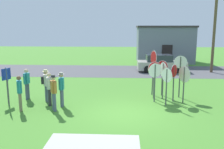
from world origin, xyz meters
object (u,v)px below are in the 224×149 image
object	(u,v)px
parked_car_on_street	(161,64)
person_in_dark_shirt	(46,83)
stop_sign_nearest	(184,78)
person_holding_notes	(62,87)
stop_sign_leaning_left	(155,76)
info_panel_leftmost	(7,80)
stop_sign_leaning_right	(153,65)
stop_sign_center_cluster	(162,72)
stop_sign_far_back	(163,74)
stop_sign_tallest	(174,77)
utility_pole	(215,21)
info_panel_middle	(7,79)
person_in_blue	(54,91)
person_on_left	(20,91)
person_in_teal	(27,82)
stop_sign_rear_left	(180,69)
stop_sign_low_front	(167,80)
person_with_sunhat	(49,87)
stop_sign_rear_right	(154,74)

from	to	relation	value
parked_car_on_street	person_in_dark_shirt	world-z (taller)	person_in_dark_shirt
stop_sign_nearest	person_holding_notes	size ratio (longest dim) A/B	1.13
stop_sign_leaning_left	info_panel_leftmost	size ratio (longest dim) A/B	1.06
stop_sign_leaning_right	person_in_dark_shirt	distance (m)	6.11
stop_sign_center_cluster	stop_sign_far_back	size ratio (longest dim) A/B	1.01
stop_sign_tallest	stop_sign_leaning_right	distance (m)	1.68
utility_pole	info_panel_middle	bearing A→B (deg)	-144.55
stop_sign_far_back	person_in_blue	size ratio (longest dim) A/B	1.17
stop_sign_leaning_right	person_holding_notes	xyz separation A→B (m)	(-4.77, -2.46, -0.81)
utility_pole	person_on_left	distance (m)	17.08
person_in_dark_shirt	info_panel_leftmost	world-z (taller)	info_panel_leftmost
person_in_blue	person_in_teal	bearing A→B (deg)	137.54
stop_sign_leaning_left	person_in_teal	bearing A→B (deg)	178.98
stop_sign_far_back	stop_sign_center_cluster	bearing A→B (deg)	85.73
stop_sign_nearest	person_in_teal	size ratio (longest dim) A/B	1.17
info_panel_middle	person_in_blue	bearing A→B (deg)	-22.23
stop_sign_rear_left	person_holding_notes	bearing A→B (deg)	-162.22
stop_sign_rear_left	stop_sign_low_front	size ratio (longest dim) A/B	1.23
person_with_sunhat	stop_sign_leaning_right	bearing A→B (deg)	23.22
stop_sign_far_back	stop_sign_leaning_right	distance (m)	0.95
person_with_sunhat	stop_sign_center_cluster	bearing A→B (deg)	20.53
person_on_left	person_with_sunhat	world-z (taller)	same
stop_sign_low_front	stop_sign_far_back	world-z (taller)	stop_sign_far_back
stop_sign_leaning_right	info_panel_middle	world-z (taller)	stop_sign_leaning_right
parked_car_on_street	person_in_teal	xyz separation A→B (m)	(-8.59, -9.37, 0.26)
stop_sign_rear_right	info_panel_middle	bearing A→B (deg)	-171.12
stop_sign_center_cluster	stop_sign_rear_left	bearing A→B (deg)	-21.59
stop_sign_nearest	stop_sign_leaning_right	xyz separation A→B (m)	(-1.43, 1.53, 0.45)
parked_car_on_street	person_on_left	xyz separation A→B (m)	(-8.17, -11.29, 0.26)
parked_car_on_street	stop_sign_rear_right	size ratio (longest dim) A/B	2.09
stop_sign_rear_left	stop_sign_nearest	xyz separation A→B (m)	(-0.01, -1.06, -0.27)
parked_car_on_street	stop_sign_tallest	world-z (taller)	stop_sign_tallest
stop_sign_nearest	person_holding_notes	xyz separation A→B (m)	(-6.20, -0.93, -0.36)
utility_pole	stop_sign_far_back	world-z (taller)	utility_pole
info_panel_leftmost	stop_sign_rear_right	bearing A→B (deg)	13.56
stop_sign_nearest	person_in_dark_shirt	distance (m)	7.26
stop_sign_leaning_left	stop_sign_rear_left	distance (m)	1.78
person_in_dark_shirt	info_panel_middle	xyz separation A→B (m)	(-1.95, -0.28, 0.26)
stop_sign_rear_left	person_in_dark_shirt	size ratio (longest dim) A/B	1.36
utility_pole	stop_sign_far_back	xyz separation A→B (m)	(-5.53, -8.53, -3.03)
person_in_blue	stop_sign_center_cluster	bearing A→B (deg)	28.95
parked_car_on_street	info_panel_leftmost	distance (m)	13.99
stop_sign_nearest	stop_sign_far_back	xyz separation A→B (m)	(-0.96, 0.80, 0.05)
stop_sign_tallest	person_in_blue	distance (m)	6.19
stop_sign_far_back	person_holding_notes	world-z (taller)	stop_sign_far_back
utility_pole	stop_sign_tallest	bearing A→B (deg)	-119.01
stop_sign_center_cluster	info_panel_leftmost	world-z (taller)	stop_sign_center_cluster
person_in_teal	person_in_dark_shirt	bearing A→B (deg)	-19.93
stop_sign_rear_right	stop_sign_tallest	world-z (taller)	stop_sign_rear_right
person_with_sunhat	stop_sign_low_front	bearing A→B (deg)	3.20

